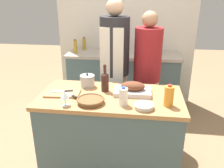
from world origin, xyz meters
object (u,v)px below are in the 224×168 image
(mixing_bowl, at_px, (144,106))
(person_cook_aproned, at_px, (115,64))
(cutting_board, at_px, (63,93))
(knife_chef, at_px, (63,91))
(condiment_bottle_extra, at_px, (160,50))
(wine_glass_left, at_px, (65,96))
(stock_pot, at_px, (87,81))
(stand_mixer, at_px, (113,44))
(wine_bottle_green, at_px, (105,81))
(wicker_basket, at_px, (91,100))
(knife_paring, at_px, (71,95))
(person_cook_guest, at_px, (147,71))
(roasting_pan, at_px, (133,89))
(milk_jug, at_px, (123,97))
(condiment_bottle_tall, at_px, (75,47))
(condiment_bottle_short, at_px, (84,44))
(juice_jug, at_px, (169,96))

(mixing_bowl, distance_m, person_cook_aproned, 1.04)
(cutting_board, bearing_deg, knife_chef, 106.25)
(knife_chef, distance_m, condiment_bottle_extra, 1.86)
(wine_glass_left, bearing_deg, knife_chef, 113.10)
(stock_pot, relative_size, stand_mixer, 0.47)
(wine_bottle_green, bearing_deg, wicker_basket, -106.15)
(wine_glass_left, relative_size, knife_paring, 0.86)
(cutting_board, height_order, person_cook_aproned, person_cook_aproned)
(person_cook_guest, bearing_deg, stand_mixer, 145.36)
(roasting_pan, distance_m, knife_paring, 0.61)
(roasting_pan, bearing_deg, mixing_bowl, -69.85)
(milk_jug, bearing_deg, stock_pot, 136.86)
(cutting_board, relative_size, condiment_bottle_tall, 1.65)
(roasting_pan, height_order, knife_chef, roasting_pan)
(stock_pot, distance_m, knife_paring, 0.31)
(wicker_basket, relative_size, person_cook_aproned, 0.15)
(wicker_basket, height_order, cutting_board, wicker_basket)
(person_cook_aproned, distance_m, person_cook_guest, 0.42)
(milk_jug, distance_m, knife_paring, 0.53)
(knife_paring, height_order, condiment_bottle_extra, condiment_bottle_extra)
(stock_pot, height_order, condiment_bottle_extra, condiment_bottle_extra)
(cutting_board, height_order, condiment_bottle_tall, condiment_bottle_tall)
(condiment_bottle_short, bearing_deg, wine_bottle_green, -68.79)
(wicker_basket, bearing_deg, person_cook_aproned, 83.23)
(juice_jug, relative_size, wine_glass_left, 1.52)
(wicker_basket, height_order, person_cook_guest, person_cook_guest)
(wicker_basket, xyz_separation_m, condiment_bottle_extra, (0.71, 1.73, 0.10))
(juice_jug, relative_size, stand_mixer, 0.61)
(knife_paring, distance_m, condiment_bottle_tall, 1.54)
(cutting_board, height_order, wine_glass_left, wine_glass_left)
(knife_chef, bearing_deg, wicker_basket, -29.65)
(stand_mixer, bearing_deg, person_cook_aproned, -81.31)
(wicker_basket, bearing_deg, juice_jug, 3.45)
(wicker_basket, distance_m, wine_glass_left, 0.24)
(knife_paring, bearing_deg, wicker_basket, -25.42)
(cutting_board, xyz_separation_m, condiment_bottle_tall, (-0.26, 1.42, 0.15))
(person_cook_aproned, bearing_deg, wine_bottle_green, -86.48)
(person_cook_guest, bearing_deg, juice_jug, -56.75)
(milk_jug, xyz_separation_m, condiment_bottle_tall, (-0.89, 1.59, 0.08))
(juice_jug, relative_size, person_cook_aproned, 0.12)
(roasting_pan, relative_size, cutting_board, 1.05)
(roasting_pan, bearing_deg, cutting_board, -171.47)
(milk_jug, distance_m, person_cook_aproned, 0.94)
(stock_pot, relative_size, knife_chef, 0.71)
(condiment_bottle_tall, distance_m, person_cook_guest, 1.30)
(wine_bottle_green, relative_size, condiment_bottle_short, 1.36)
(stock_pot, height_order, juice_jug, juice_jug)
(stand_mixer, height_order, person_cook_guest, person_cook_guest)
(wine_bottle_green, distance_m, knife_chef, 0.44)
(cutting_board, height_order, stand_mixer, stand_mixer)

